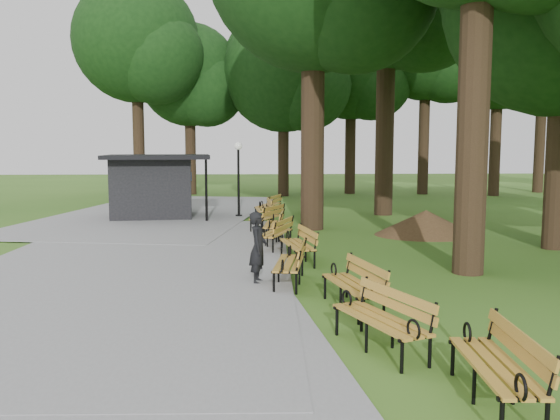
{
  "coord_description": "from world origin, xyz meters",
  "views": [
    {
      "loc": [
        -1.0,
        -10.98,
        2.86
      ],
      "look_at": [
        -0.15,
        5.06,
        1.1
      ],
      "focal_mm": 36.99,
      "sensor_mm": 36.0,
      "label": 1
    }
  ],
  "objects": [
    {
      "name": "bench_6",
      "position": [
        -0.27,
        6.87,
        0.44
      ],
      "size": [
        0.85,
        1.96,
        0.88
      ],
      "primitive_type": null,
      "rotation": [
        0.0,
        0.0,
        -1.68
      ],
      "color": "#B7822A",
      "rests_on": "ground"
    },
    {
      "name": "path",
      "position": [
        -4.0,
        3.0,
        0.03
      ],
      "size": [
        12.0,
        38.0,
        0.06
      ],
      "primitive_type": "cube",
      "color": "gray",
      "rests_on": "ground"
    },
    {
      "name": "bench_9",
      "position": [
        -0.18,
        13.08,
        0.44
      ],
      "size": [
        1.26,
        2.0,
        0.88
      ],
      "primitive_type": null,
      "rotation": [
        0.0,
        0.0,
        -1.92
      ],
      "color": "#B7822A",
      "rests_on": "ground"
    },
    {
      "name": "bench_8",
      "position": [
        -0.5,
        11.26,
        0.44
      ],
      "size": [
        0.75,
        1.94,
        0.88
      ],
      "primitive_type": null,
      "rotation": [
        0.0,
        0.0,
        -1.51
      ],
      "color": "#B7822A",
      "rests_on": "ground"
    },
    {
      "name": "ground",
      "position": [
        0.0,
        0.0,
        0.0
      ],
      "size": [
        100.0,
        100.0,
        0.0
      ],
      "primitive_type": "plane",
      "color": "#35621C",
      "rests_on": "ground"
    },
    {
      "name": "bench_3",
      "position": [
        -0.19,
        0.81,
        0.44
      ],
      "size": [
        0.94,
        1.98,
        0.88
      ],
      "primitive_type": null,
      "rotation": [
        0.0,
        0.0,
        -1.73
      ],
      "color": "#B7822A",
      "rests_on": "ground"
    },
    {
      "name": "bench_0",
      "position": [
        1.71,
        -4.95,
        0.44
      ],
      "size": [
        0.75,
        1.93,
        0.88
      ],
      "primitive_type": null,
      "rotation": [
        0.0,
        0.0,
        -1.63
      ],
      "color": "#B7822A",
      "rests_on": "ground"
    },
    {
      "name": "person",
      "position": [
        -0.83,
        0.92,
        0.76
      ],
      "size": [
        0.45,
        0.6,
        1.52
      ],
      "primitive_type": "imported",
      "rotation": [
        0.0,
        0.0,
        1.41
      ],
      "color": "black",
      "rests_on": "ground"
    },
    {
      "name": "lamp_post",
      "position": [
        -1.45,
        12.49,
        2.21
      ],
      "size": [
        0.32,
        0.32,
        3.06
      ],
      "color": "black",
      "rests_on": "ground"
    },
    {
      "name": "bench_7",
      "position": [
        -0.4,
        8.8,
        0.44
      ],
      "size": [
        1.43,
        1.98,
        0.88
      ],
      "primitive_type": null,
      "rotation": [
        0.0,
        0.0,
        -2.04
      ],
      "color": "#B7822A",
      "rests_on": "ground"
    },
    {
      "name": "bench_1",
      "position": [
        0.83,
        -3.18,
        0.44
      ],
      "size": [
        1.29,
        2.0,
        0.88
      ],
      "primitive_type": null,
      "rotation": [
        0.0,
        0.0,
        -1.2
      ],
      "color": "#B7822A",
      "rests_on": "ground"
    },
    {
      "name": "bench_5",
      "position": [
        -0.3,
        5.06,
        0.44
      ],
      "size": [
        1.27,
        2.0,
        0.88
      ],
      "primitive_type": null,
      "rotation": [
        0.0,
        0.0,
        -1.93
      ],
      "color": "#B7822A",
      "rests_on": "ground"
    },
    {
      "name": "bench_2",
      "position": [
        0.8,
        -1.14,
        0.44
      ],
      "size": [
        1.02,
        1.99,
        0.88
      ],
      "primitive_type": null,
      "rotation": [
        0.0,
        0.0,
        -1.36
      ],
      "color": "#B7822A",
      "rests_on": "ground"
    },
    {
      "name": "bench_4",
      "position": [
        0.18,
        3.11,
        0.44
      ],
      "size": [
        0.93,
        1.98,
        0.88
      ],
      "primitive_type": null,
      "rotation": [
        0.0,
        0.0,
        -1.41
      ],
      "color": "#B7822A",
      "rests_on": "ground"
    },
    {
      "name": "kiosk",
      "position": [
        -4.92,
        12.52,
        1.27
      ],
      "size": [
        4.39,
        3.91,
        2.55
      ],
      "primitive_type": null,
      "rotation": [
        0.0,
        0.0,
        0.09
      ],
      "color": "black",
      "rests_on": "ground"
    },
    {
      "name": "tree_backdrop",
      "position": [
        6.9,
        23.25,
        8.05
      ],
      "size": [
        35.24,
        9.37,
        16.11
      ],
      "primitive_type": null,
      "color": "black",
      "rests_on": "ground"
    },
    {
      "name": "dirt_mound",
      "position": [
        4.73,
        7.34,
        0.41
      ],
      "size": [
        2.78,
        2.78,
        0.82
      ],
      "primitive_type": "cone",
      "color": "#47301C",
      "rests_on": "ground"
    }
  ]
}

